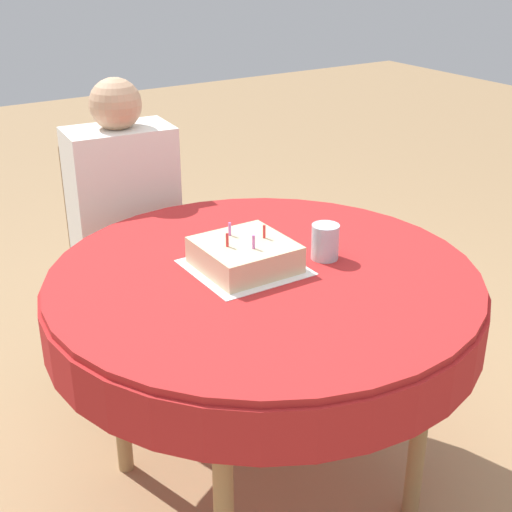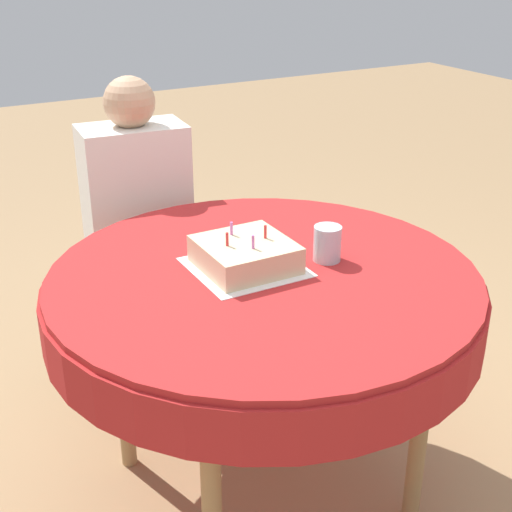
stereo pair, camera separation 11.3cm
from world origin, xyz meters
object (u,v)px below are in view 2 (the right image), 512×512
(chair, at_px, (136,254))
(person, at_px, (139,210))
(birthday_cake, at_px, (245,254))
(drinking_glass, at_px, (327,244))

(chair, distance_m, person, 0.23)
(person, relative_size, birthday_cake, 4.87)
(chair, relative_size, person, 0.78)
(chair, relative_size, drinking_glass, 9.00)
(birthday_cake, xyz_separation_m, drinking_glass, (0.23, -0.07, 0.01))
(chair, bearing_deg, birthday_cake, -82.59)
(person, height_order, drinking_glass, person)
(chair, height_order, birthday_cake, chair)
(birthday_cake, distance_m, drinking_glass, 0.24)
(person, xyz_separation_m, drinking_glass, (0.27, -0.81, 0.12))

